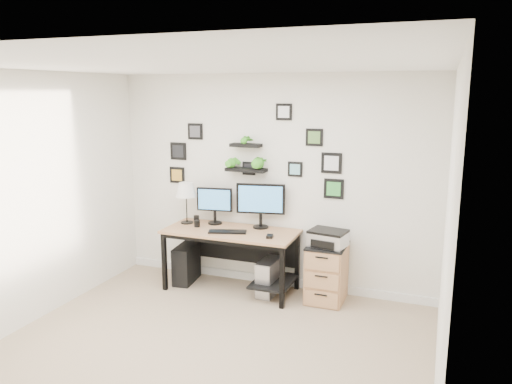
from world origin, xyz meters
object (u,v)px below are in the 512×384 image
at_px(monitor_left, 215,203).
at_px(table_lamp, 186,191).
at_px(desk, 235,240).
at_px(pc_tower_grey, 269,277).
at_px(file_cabinet, 326,273).
at_px(printer, 328,238).
at_px(mug, 197,224).
at_px(monitor_right, 261,202).
at_px(pc_tower_black, 186,263).

bearing_deg(monitor_left, table_lamp, -165.42).
distance_m(desk, table_lamp, 0.88).
bearing_deg(pc_tower_grey, file_cabinet, 5.86).
relative_size(pc_tower_grey, printer, 0.98).
height_order(table_lamp, pc_tower_grey, table_lamp).
height_order(table_lamp, mug, table_lamp).
relative_size(monitor_right, pc_tower_grey, 1.33).
relative_size(monitor_right, pc_tower_black, 1.24).
relative_size(table_lamp, pc_tower_grey, 1.18).
bearing_deg(pc_tower_black, printer, -6.04).
bearing_deg(pc_tower_black, mug, -19.15).
height_order(monitor_left, pc_tower_black, monitor_left).
bearing_deg(mug, monitor_right, 16.97).
relative_size(pc_tower_black, pc_tower_grey, 1.08).
distance_m(desk, pc_tower_black, 0.78).
distance_m(desk, file_cabinet, 1.16).
distance_m(monitor_left, printer, 1.51).
relative_size(monitor_left, pc_tower_grey, 1.05).
distance_m(monitor_left, pc_tower_grey, 1.14).
relative_size(desk, pc_tower_grey, 3.64).
relative_size(mug, file_cabinet, 0.12).
distance_m(desk, pc_tower_grey, 0.61).
bearing_deg(monitor_left, mug, -125.46).
height_order(pc_tower_black, file_cabinet, file_cabinet).
bearing_deg(printer, monitor_right, 168.94).
height_order(monitor_left, pc_tower_grey, monitor_left).
relative_size(desk, monitor_right, 2.73).
height_order(pc_tower_black, pc_tower_grey, pc_tower_black).
bearing_deg(desk, pc_tower_black, 179.51).
distance_m(table_lamp, printer, 1.87).
bearing_deg(desk, printer, 1.08).
height_order(monitor_left, file_cabinet, monitor_left).
bearing_deg(mug, pc_tower_black, 167.39).
relative_size(pc_tower_black, printer, 1.06).
distance_m(monitor_right, pc_tower_grey, 0.91).
relative_size(pc_tower_grey, file_cabinet, 0.66).
xyz_separation_m(desk, file_cabinet, (1.12, 0.06, -0.29)).
xyz_separation_m(desk, printer, (1.14, 0.02, 0.14)).
bearing_deg(pc_tower_black, monitor_left, 19.36).
height_order(pc_tower_black, printer, printer).
xyz_separation_m(monitor_right, table_lamp, (-0.95, -0.12, 0.09)).
bearing_deg(monitor_right, monitor_left, -177.64).
distance_m(monitor_right, pc_tower_black, 1.27).
bearing_deg(pc_tower_black, pc_tower_grey, -7.42).
distance_m(monitor_left, file_cabinet, 1.62).
relative_size(desk, table_lamp, 3.08).
height_order(table_lamp, printer, table_lamp).
bearing_deg(printer, desk, -178.92).
xyz_separation_m(monitor_right, file_cabinet, (0.86, -0.13, -0.74)).
relative_size(desk, mug, 19.53).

